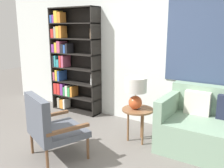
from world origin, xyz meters
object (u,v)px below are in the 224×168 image
Objects in this scene: bookshelf at (70,62)px; table_lamp at (136,90)px; armchair at (49,125)px; side_table at (138,113)px.

table_lamp is at bearing -18.42° from bookshelf.
armchair is (1.13, -1.66, -0.53)m from bookshelf.
side_table is 0.36m from table_lamp.
table_lamp reaches higher than armchair.
armchair is at bearing -123.48° from side_table.
side_table is at bearing 56.52° from armchair.
side_table is at bearing -17.53° from bookshelf.
armchair is at bearing -122.74° from table_lamp.
armchair is 1.71× the size of side_table.
bookshelf is 1.92m from table_lamp.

